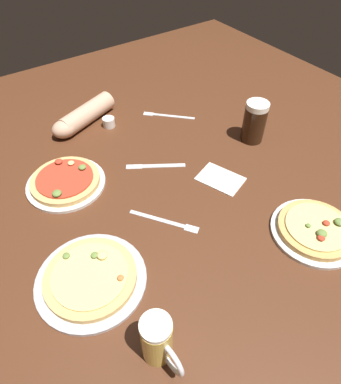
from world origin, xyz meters
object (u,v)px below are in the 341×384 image
beer_mug_amber (255,122)px  napkin_folded (220,178)px  pizza_plate_near (315,230)px  pizza_plate_far (66,181)px  beer_mug_dark (158,341)px  diner_arm (82,117)px  ramekin_sauce (109,122)px  fork_left (167,115)px  fork_spare (165,221)px  knife_right (155,166)px  pizza_plate_side (91,278)px

beer_mug_amber → napkin_folded: (-0.26, -0.11, -0.08)m
pizza_plate_near → napkin_folded: (-0.08, 0.35, -0.01)m
pizza_plate_far → beer_mug_amber: size_ratio=1.65×
beer_mug_dark → diner_arm: (0.25, 0.96, -0.04)m
pizza_plate_far → ramekin_sauce: 0.37m
fork_left → pizza_plate_far: bearing=-164.1°
napkin_folded → diner_arm: (-0.26, 0.59, 0.04)m
ramekin_sauce → fork_spare: ramekin_sauce is taller
pizza_plate_near → beer_mug_dark: beer_mug_dark is taller
fork_left → napkin_folded: bearing=-99.4°
beer_mug_dark → knife_right: size_ratio=0.77×
fork_left → diner_arm: bearing=156.2°
pizza_plate_far → beer_mug_dark: beer_mug_dark is taller
ramekin_sauce → beer_mug_dark: bearing=-110.7°
pizza_plate_far → diner_arm: size_ratio=0.88×
ramekin_sauce → fork_spare: bearing=-99.8°
pizza_plate_near → napkin_folded: 0.36m
pizza_plate_far → pizza_plate_near: bearing=-49.5°
knife_right → fork_spare: (-0.12, -0.24, 0.00)m
pizza_plate_near → fork_spare: bearing=139.6°
pizza_plate_far → fork_left: bearing=15.9°
pizza_plate_near → diner_arm: diner_arm is taller
beer_mug_dark → napkin_folded: beer_mug_dark is taller
napkin_folded → pizza_plate_side: bearing=-169.2°
pizza_plate_side → knife_right: bearing=36.5°
pizza_plate_far → pizza_plate_side: 0.41m
fork_left → diner_arm: diner_arm is taller
beer_mug_amber → fork_spare: beer_mug_amber is taller
pizza_plate_side → beer_mug_amber: beer_mug_amber is taller
pizza_plate_near → fork_left: size_ratio=1.50×
fork_left → fork_spare: (-0.35, -0.49, -0.00)m
pizza_plate_near → ramekin_sauce: (-0.25, 0.87, 0.00)m
ramekin_sauce → pizza_plate_side: bearing=-121.4°
pizza_plate_near → knife_right: 0.59m
pizza_plate_near → beer_mug_dark: (-0.59, -0.02, 0.06)m
pizza_plate_far → diner_arm: diner_arm is taller
napkin_folded → knife_right: 0.25m
beer_mug_amber → pizza_plate_far: bearing=166.3°
napkin_folded → fork_left: bearing=80.6°
pizza_plate_near → pizza_plate_side: same height
pizza_plate_near → napkin_folded: pizza_plate_near is taller
pizza_plate_near → knife_right: pizza_plate_near is taller
fork_left → beer_mug_amber: bearing=-60.2°
beer_mug_amber → knife_right: 0.43m
beer_mug_dark → pizza_plate_near: bearing=2.1°
napkin_folded → ramekin_sauce: bearing=108.5°
diner_arm → ramekin_sauce: bearing=-38.1°
knife_right → pizza_plate_near: bearing=-66.6°
beer_mug_amber → napkin_folded: beer_mug_amber is taller
pizza_plate_side → knife_right: 0.50m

